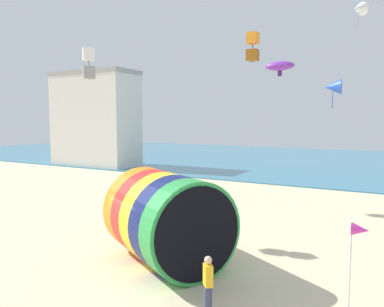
# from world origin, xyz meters

# --- Properties ---
(ground_plane) EXTENTS (120.00, 120.00, 0.00)m
(ground_plane) POSITION_xyz_m (0.00, 0.00, 0.00)
(ground_plane) COLOR beige
(sea) EXTENTS (120.00, 40.00, 0.10)m
(sea) POSITION_xyz_m (0.00, 39.11, 0.05)
(sea) COLOR teal
(sea) RESTS_ON ground
(giant_inflatable_tube) EXTENTS (5.65, 5.27, 3.49)m
(giant_inflatable_tube) POSITION_xyz_m (1.07, 0.47, 1.74)
(giant_inflatable_tube) COLOR orange
(giant_inflatable_tube) RESTS_ON ground
(kite_handler) EXTENTS (0.40, 0.42, 1.67)m
(kite_handler) POSITION_xyz_m (4.08, -2.07, 0.85)
(kite_handler) COLOR #383D56
(kite_handler) RESTS_ON ground
(kite_blue_delta) EXTENTS (0.88, 0.86, 1.54)m
(kite_blue_delta) POSITION_xyz_m (5.51, 9.67, 7.18)
(kite_blue_delta) COLOR blue
(kite_white_box) EXTENTS (0.77, 0.77, 1.56)m
(kite_white_box) POSITION_xyz_m (-4.61, 2.44, 8.18)
(kite_white_box) COLOR white
(kite_white_delta) EXTENTS (1.19, 1.23, 1.60)m
(kite_white_delta) POSITION_xyz_m (6.14, 14.12, 12.16)
(kite_white_delta) COLOR white
(kite_orange_box) EXTENTS (0.40, 0.40, 1.09)m
(kite_orange_box) POSITION_xyz_m (3.81, 2.06, 8.14)
(kite_orange_box) COLOR orange
(kite_purple_parafoil) EXTENTS (1.28, 0.52, 0.66)m
(kite_purple_parafoil) POSITION_xyz_m (4.04, 4.84, 7.77)
(kite_purple_parafoil) COLOR purple
(promenade_building) EXTENTS (10.39, 4.65, 10.95)m
(promenade_building) POSITION_xyz_m (-22.52, 21.77, 5.48)
(promenade_building) COLOR silver
(promenade_building) RESTS_ON ground
(beach_flag) EXTENTS (0.47, 0.36, 2.70)m
(beach_flag) POSITION_xyz_m (7.80, -0.31, 2.40)
(beach_flag) COLOR silver
(beach_flag) RESTS_ON ground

